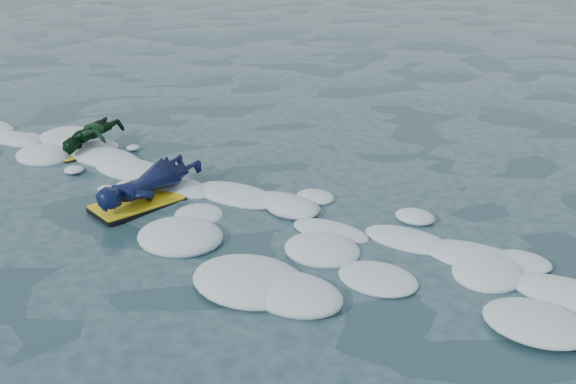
{
  "coord_description": "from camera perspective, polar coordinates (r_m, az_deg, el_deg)",
  "views": [
    {
      "loc": [
        5.37,
        -5.54,
        3.94
      ],
      "look_at": [
        0.85,
        1.6,
        0.27
      ],
      "focal_mm": 45.0,
      "sensor_mm": 36.0,
      "label": 1
    }
  ],
  "objects": [
    {
      "name": "ground",
      "position": [
        8.66,
        -10.5,
        -4.02
      ],
      "size": [
        120.0,
        120.0,
        0.0
      ],
      "primitive_type": "plane",
      "color": "#19303C",
      "rests_on": "ground"
    },
    {
      "name": "foam_band",
      "position": [
        9.36,
        -6.27,
        -1.59
      ],
      "size": [
        12.0,
        3.1,
        0.3
      ],
      "primitive_type": null,
      "color": "white",
      "rests_on": "ground"
    },
    {
      "name": "prone_child_unit",
      "position": [
        11.68,
        -15.19,
        4.12
      ],
      "size": [
        0.7,
        1.26,
        0.46
      ],
      "rotation": [
        0.0,
        0.0,
        1.2
      ],
      "color": "black",
      "rests_on": "ground"
    },
    {
      "name": "prone_woman_unit",
      "position": [
        9.69,
        -11.01,
        0.52
      ],
      "size": [
        0.95,
        1.78,
        0.46
      ],
      "rotation": [
        0.0,
        0.0,
        1.28
      ],
      "color": "black",
      "rests_on": "ground"
    }
  ]
}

